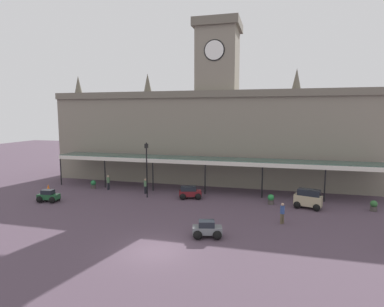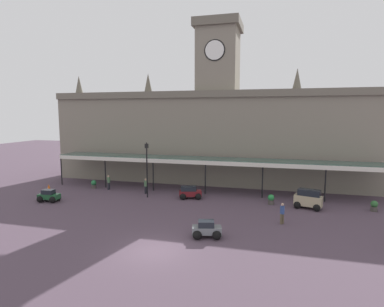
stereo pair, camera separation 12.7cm
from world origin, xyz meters
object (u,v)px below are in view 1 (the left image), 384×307
at_px(pedestrian_beside_cars, 108,182).
at_px(planter_forecourt_centre, 271,199).
at_px(traffic_cone, 48,187).
at_px(planter_by_canopy, 93,184).
at_px(pedestrian_near_entrance, 282,212).
at_px(car_beige_van, 308,200).
at_px(pedestrian_crossing_forecourt, 145,185).
at_px(planter_near_kerb, 374,206).
at_px(victorian_lamppost, 147,164).
at_px(car_grey_sedan, 207,230).
at_px(car_maroon_estate, 190,193).
at_px(car_green_sedan, 49,197).

bearing_deg(pedestrian_beside_cars, planter_forecourt_centre, -4.15).
bearing_deg(traffic_cone, planter_by_canopy, 23.81).
bearing_deg(pedestrian_near_entrance, car_beige_van, 63.91).
bearing_deg(pedestrian_crossing_forecourt, car_beige_van, -4.32).
xyz_separation_m(car_beige_van, planter_near_kerb, (5.57, 0.64, -0.32)).
relative_size(victorian_lamppost, traffic_cone, 8.56).
height_order(victorian_lamppost, planter_near_kerb, victorian_lamppost).
xyz_separation_m(car_grey_sedan, planter_by_canopy, (-15.82, 10.99, -0.01)).
bearing_deg(pedestrian_near_entrance, car_maroon_estate, 149.12).
distance_m(pedestrian_crossing_forecourt, traffic_cone, 11.42).
bearing_deg(pedestrian_beside_cars, car_grey_sedan, -38.17).
distance_m(car_green_sedan, planter_by_canopy, 6.18).
bearing_deg(car_green_sedan, pedestrian_crossing_forecourt, 33.82).
xyz_separation_m(car_grey_sedan, car_green_sedan, (-17.00, 4.92, 0.00)).
bearing_deg(victorian_lamppost, planter_near_kerb, 2.09).
height_order(car_maroon_estate, planter_near_kerb, car_maroon_estate).
bearing_deg(planter_by_canopy, pedestrian_near_entrance, -17.96).
bearing_deg(car_maroon_estate, planter_by_canopy, 173.21).
bearing_deg(car_grey_sedan, car_maroon_estate, 111.86).
relative_size(car_maroon_estate, pedestrian_near_entrance, 1.44).
relative_size(pedestrian_near_entrance, victorian_lamppost, 0.29).
bearing_deg(car_beige_van, car_maroon_estate, 177.32).
bearing_deg(planter_near_kerb, car_beige_van, -173.49).
xyz_separation_m(car_green_sedan, victorian_lamppost, (8.77, 3.97, 2.99)).
bearing_deg(victorian_lamppost, pedestrian_crossing_forecourt, 119.28).
relative_size(car_beige_van, planter_forecourt_centre, 2.68).
height_order(car_maroon_estate, planter_forecourt_centre, car_maroon_estate).
height_order(car_maroon_estate, pedestrian_crossing_forecourt, pedestrian_crossing_forecourt).
distance_m(car_maroon_estate, pedestrian_crossing_forecourt, 5.23).
bearing_deg(victorian_lamppost, car_maroon_estate, 8.69).
xyz_separation_m(car_beige_van, victorian_lamppost, (-15.73, -0.14, 2.68)).
bearing_deg(car_grey_sedan, pedestrian_beside_cars, 141.83).
distance_m(pedestrian_crossing_forecourt, planter_near_kerb, 22.10).
xyz_separation_m(pedestrian_beside_cars, traffic_cone, (-6.53, -1.87, -0.58)).
bearing_deg(traffic_cone, car_beige_van, 0.08).
bearing_deg(planter_forecourt_centre, car_green_sedan, -167.68).
height_order(car_green_sedan, pedestrian_crossing_forecourt, pedestrian_crossing_forecourt).
bearing_deg(car_grey_sedan, victorian_lamppost, 132.80).
distance_m(pedestrian_near_entrance, victorian_lamppost, 14.40).
bearing_deg(car_beige_van, planter_near_kerb, 6.51).
bearing_deg(victorian_lamppost, traffic_cone, 179.51).
height_order(pedestrian_beside_cars, victorian_lamppost, victorian_lamppost).
distance_m(car_maroon_estate, planter_by_canopy, 12.07).
xyz_separation_m(victorian_lamppost, planter_forecourt_centre, (12.43, 0.66, -3.00)).
bearing_deg(traffic_cone, car_maroon_estate, 1.97).
bearing_deg(car_beige_van, car_grey_sedan, -129.74).
relative_size(car_maroon_estate, pedestrian_beside_cars, 1.44).
bearing_deg(car_maroon_estate, traffic_cone, -178.03).
distance_m(car_maroon_estate, pedestrian_beside_cars, 10.06).
distance_m(car_beige_van, planter_by_canopy, 23.40).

